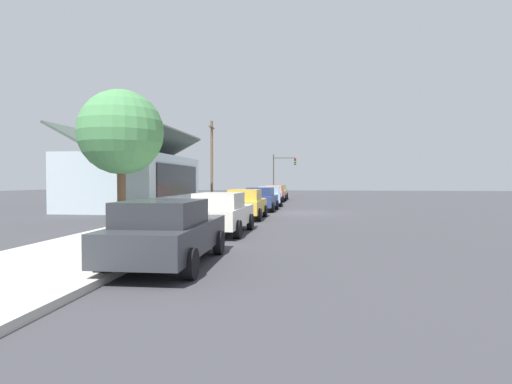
{
  "coord_description": "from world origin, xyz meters",
  "views": [
    {
      "loc": [
        -26.37,
        -0.47,
        2.05
      ],
      "look_at": [
        2.32,
        3.11,
        1.25
      ],
      "focal_mm": 28.94,
      "sensor_mm": 36.0,
      "label": 1
    }
  ],
  "objects_px": {
    "car_ivory": "(222,213)",
    "car_mustard": "(246,204)",
    "car_olive": "(279,192)",
    "car_navy": "(261,199)",
    "car_coral": "(275,193)",
    "car_skyblue": "(269,196)",
    "utility_pole_wooden": "(212,160)",
    "shade_tree": "(121,133)",
    "fire_hydrant_red": "(230,206)",
    "traffic_light_main": "(282,169)",
    "car_charcoal": "(168,232)"
  },
  "relations": [
    {
      "from": "car_olive",
      "to": "fire_hydrant_red",
      "type": "height_order",
      "value": "car_olive"
    },
    {
      "from": "car_ivory",
      "to": "utility_pole_wooden",
      "type": "relative_size",
      "value": 0.6
    },
    {
      "from": "traffic_light_main",
      "to": "utility_pole_wooden",
      "type": "height_order",
      "value": "utility_pole_wooden"
    },
    {
      "from": "car_coral",
      "to": "shade_tree",
      "type": "distance_m",
      "value": 20.82
    },
    {
      "from": "car_olive",
      "to": "utility_pole_wooden",
      "type": "distance_m",
      "value": 10.82
    },
    {
      "from": "car_mustard",
      "to": "traffic_light_main",
      "type": "bearing_deg",
      "value": 0.09
    },
    {
      "from": "car_navy",
      "to": "car_olive",
      "type": "xyz_separation_m",
      "value": [
        17.96,
        0.04,
        -0.0
      ]
    },
    {
      "from": "car_mustard",
      "to": "shade_tree",
      "type": "xyz_separation_m",
      "value": [
        -1.34,
        6.37,
        3.73
      ]
    },
    {
      "from": "traffic_light_main",
      "to": "utility_pole_wooden",
      "type": "distance_m",
      "value": 14.12
    },
    {
      "from": "car_mustard",
      "to": "shade_tree",
      "type": "distance_m",
      "value": 7.51
    },
    {
      "from": "utility_pole_wooden",
      "to": "car_olive",
      "type": "bearing_deg",
      "value": -32.34
    },
    {
      "from": "car_skyblue",
      "to": "car_olive",
      "type": "relative_size",
      "value": 1.06
    },
    {
      "from": "car_olive",
      "to": "shade_tree",
      "type": "height_order",
      "value": "shade_tree"
    },
    {
      "from": "car_olive",
      "to": "shade_tree",
      "type": "relative_size",
      "value": 0.66
    },
    {
      "from": "car_olive",
      "to": "shade_tree",
      "type": "xyz_separation_m",
      "value": [
        -25.18,
        6.5,
        3.73
      ]
    },
    {
      "from": "car_skyblue",
      "to": "car_coral",
      "type": "relative_size",
      "value": 1.0
    },
    {
      "from": "car_charcoal",
      "to": "car_olive",
      "type": "distance_m",
      "value": 36.04
    },
    {
      "from": "car_charcoal",
      "to": "traffic_light_main",
      "type": "xyz_separation_m",
      "value": [
        40.22,
        -0.35,
        2.67
      ]
    },
    {
      "from": "utility_pole_wooden",
      "to": "car_ivory",
      "type": "bearing_deg",
      "value": -165.81
    },
    {
      "from": "car_ivory",
      "to": "car_coral",
      "type": "xyz_separation_m",
      "value": [
        24.29,
        -0.13,
        0.0
      ]
    },
    {
      "from": "car_skyblue",
      "to": "traffic_light_main",
      "type": "height_order",
      "value": "traffic_light_main"
    },
    {
      "from": "traffic_light_main",
      "to": "car_olive",
      "type": "bearing_deg",
      "value": 178.37
    },
    {
      "from": "car_ivory",
      "to": "car_mustard",
      "type": "relative_size",
      "value": 1.03
    },
    {
      "from": "car_coral",
      "to": "utility_pole_wooden",
      "type": "bearing_deg",
      "value": 120.52
    },
    {
      "from": "car_navy",
      "to": "car_coral",
      "type": "distance_m",
      "value": 12.21
    },
    {
      "from": "car_mustard",
      "to": "car_olive",
      "type": "height_order",
      "value": "same"
    },
    {
      "from": "shade_tree",
      "to": "utility_pole_wooden",
      "type": "bearing_deg",
      "value": -3.34
    },
    {
      "from": "car_ivory",
      "to": "car_olive",
      "type": "bearing_deg",
      "value": 1.16
    },
    {
      "from": "car_skyblue",
      "to": "car_charcoal",
      "type": "bearing_deg",
      "value": 176.26
    },
    {
      "from": "traffic_light_main",
      "to": "fire_hydrant_red",
      "type": "bearing_deg",
      "value": 176.22
    },
    {
      "from": "car_coral",
      "to": "shade_tree",
      "type": "height_order",
      "value": "shade_tree"
    },
    {
      "from": "car_olive",
      "to": "fire_hydrant_red",
      "type": "bearing_deg",
      "value": 173.96
    },
    {
      "from": "car_mustard",
      "to": "car_olive",
      "type": "bearing_deg",
      "value": 0.29
    },
    {
      "from": "car_skyblue",
      "to": "utility_pole_wooden",
      "type": "distance_m",
      "value": 7.25
    },
    {
      "from": "car_ivory",
      "to": "fire_hydrant_red",
      "type": "relative_size",
      "value": 6.29
    },
    {
      "from": "car_olive",
      "to": "utility_pole_wooden",
      "type": "xyz_separation_m",
      "value": [
        -8.75,
        5.54,
        3.11
      ]
    },
    {
      "from": "car_charcoal",
      "to": "fire_hydrant_red",
      "type": "distance_m",
      "value": 15.17
    },
    {
      "from": "fire_hydrant_red",
      "to": "car_mustard",
      "type": "bearing_deg",
      "value": -154.06
    },
    {
      "from": "car_navy",
      "to": "traffic_light_main",
      "type": "xyz_separation_m",
      "value": [
        22.15,
        -0.08,
        2.68
      ]
    },
    {
      "from": "car_charcoal",
      "to": "utility_pole_wooden",
      "type": "height_order",
      "value": "utility_pole_wooden"
    },
    {
      "from": "fire_hydrant_red",
      "to": "traffic_light_main",
      "type": "bearing_deg",
      "value": -3.78
    },
    {
      "from": "car_ivory",
      "to": "car_navy",
      "type": "distance_m",
      "value": 12.08
    },
    {
      "from": "car_mustard",
      "to": "car_coral",
      "type": "height_order",
      "value": "same"
    },
    {
      "from": "car_charcoal",
      "to": "traffic_light_main",
      "type": "height_order",
      "value": "traffic_light_main"
    },
    {
      "from": "shade_tree",
      "to": "car_mustard",
      "type": "bearing_deg",
      "value": -78.1
    },
    {
      "from": "car_skyblue",
      "to": "traffic_light_main",
      "type": "distance_m",
      "value": 16.56
    },
    {
      "from": "utility_pole_wooden",
      "to": "fire_hydrant_red",
      "type": "height_order",
      "value": "utility_pole_wooden"
    },
    {
      "from": "car_skyblue",
      "to": "car_coral",
      "type": "distance_m",
      "value": 6.41
    },
    {
      "from": "car_ivory",
      "to": "car_mustard",
      "type": "distance_m",
      "value": 6.2
    },
    {
      "from": "car_navy",
      "to": "car_coral",
      "type": "relative_size",
      "value": 0.94
    }
  ]
}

